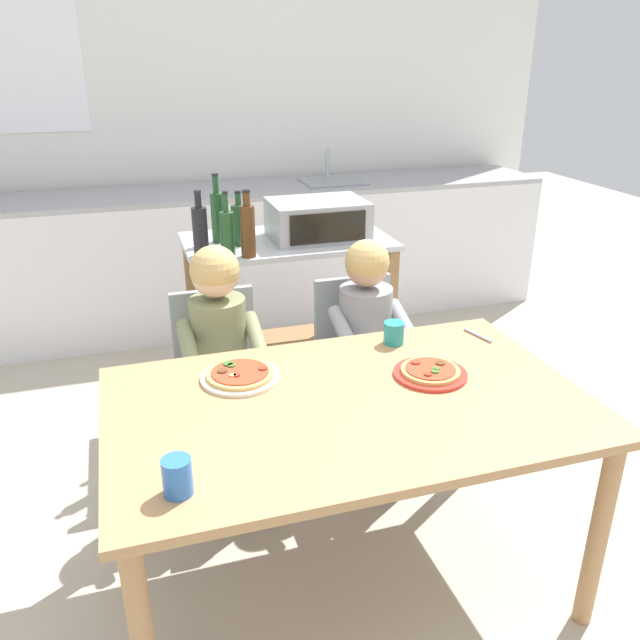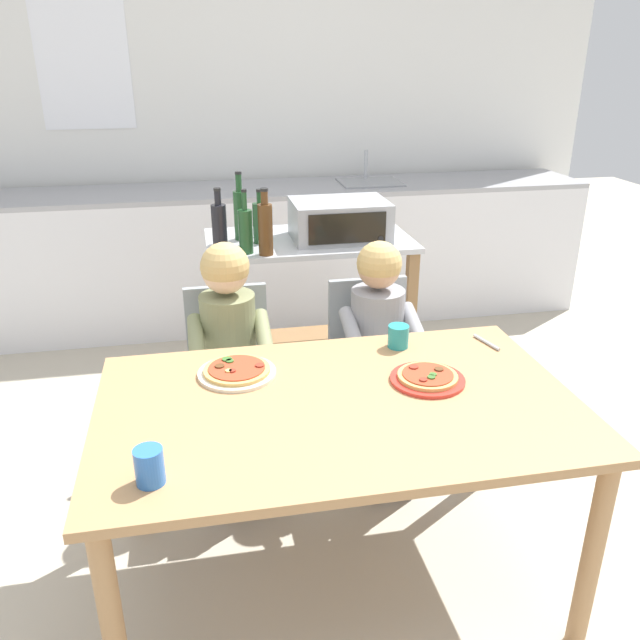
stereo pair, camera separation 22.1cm
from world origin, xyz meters
name	(u,v)px [view 2 (the right image)]	position (x,y,z in m)	size (l,w,h in m)	color
ground_plane	(289,415)	(0.00, 1.13, 0.00)	(11.26, 11.26, 0.00)	#B7AD99
back_wall_tiled	(245,109)	(0.00, 2.88, 1.35)	(4.88, 0.13, 2.70)	white
kitchen_counter	(258,255)	(0.00, 2.47, 0.45)	(4.39, 0.60, 1.10)	silver
kitchen_island_cart	(309,297)	(0.13, 1.25, 0.59)	(0.97, 0.55, 0.89)	#B7BABF
toaster_oven	(340,220)	(0.28, 1.22, 0.98)	(0.45, 0.33, 0.18)	#999BA0
bottle_clear_vinegar	(240,213)	(-0.18, 1.29, 1.02)	(0.06, 0.06, 0.32)	#1E4723
bottle_tall_green_wine	(260,222)	(-0.10, 1.22, 0.99)	(0.07, 0.07, 0.25)	#1E4723
bottle_squat_spirits	(219,227)	(-0.29, 1.09, 1.01)	(0.07, 0.07, 0.29)	black
bottle_brown_beer	(265,227)	(-0.10, 1.02, 1.01)	(0.06, 0.06, 0.29)	#4C2D14
bottle_slim_sauce	(246,230)	(-0.18, 1.06, 1.00)	(0.06, 0.06, 0.28)	#1E4723
dining_table	(338,425)	(0.00, 0.00, 0.64)	(1.48, 0.92, 0.72)	#AD7F51
dining_chair_left	(230,369)	(-0.30, 0.76, 0.48)	(0.36, 0.36, 0.81)	gray
dining_chair_right	(372,359)	(0.31, 0.73, 0.48)	(0.36, 0.36, 0.81)	gray
child_in_olive_shirt	(230,341)	(-0.30, 0.63, 0.67)	(0.32, 0.42, 1.03)	#424C6B
child_in_grey_shirt	(381,336)	(0.31, 0.61, 0.65)	(0.32, 0.42, 1.01)	#424C6B
pizza_plate_cream	(237,371)	(-0.30, 0.24, 0.73)	(0.26, 0.26, 0.03)	beige
pizza_plate_red_rimmed	(427,378)	(0.31, 0.07, 0.73)	(0.25, 0.25, 0.03)	red
drinking_cup_blue	(149,466)	(-0.55, -0.30, 0.77)	(0.07, 0.07, 0.10)	blue
drinking_cup_teal	(398,336)	(0.30, 0.35, 0.76)	(0.08, 0.08, 0.08)	teal
serving_spoon	(486,342)	(0.63, 0.31, 0.73)	(0.01, 0.01, 0.14)	#B7BABF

